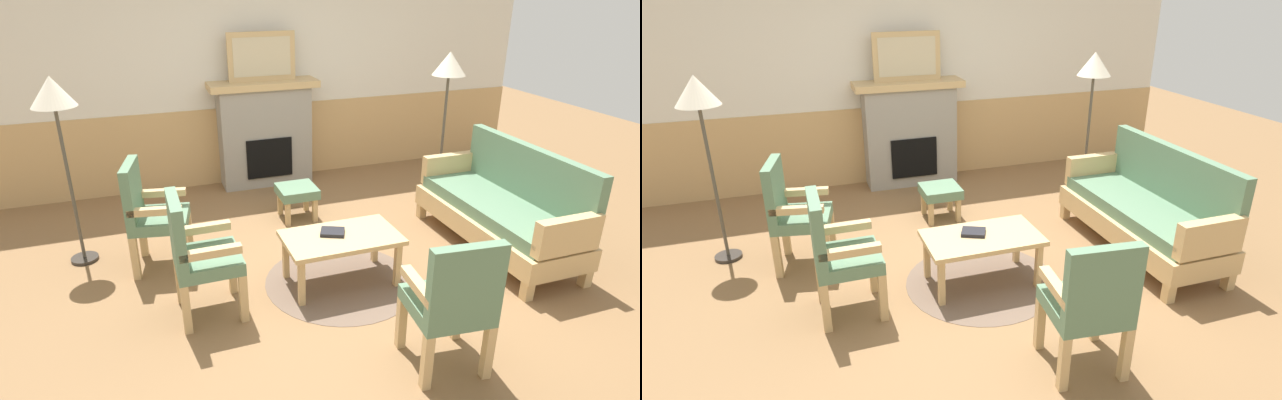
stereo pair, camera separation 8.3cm
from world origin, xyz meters
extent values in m
plane|color=olive|center=(0.00, 0.00, 0.00)|extent=(14.00, 14.00, 0.00)
cube|color=silver|center=(0.00, 2.60, 1.35)|extent=(7.20, 0.12, 2.70)
cube|color=tan|center=(0.00, 2.53, 0.47)|extent=(7.20, 0.02, 0.95)
cube|color=gray|center=(0.00, 2.35, 0.60)|extent=(1.10, 0.36, 1.20)
cube|color=black|center=(0.00, 2.16, 0.38)|extent=(0.56, 0.02, 0.48)
cube|color=tan|center=(0.00, 2.35, 1.24)|extent=(1.30, 0.44, 0.08)
cube|color=tan|center=(0.00, 2.35, 1.56)|extent=(0.80, 0.03, 0.56)
cube|color=beige|center=(0.00, 2.33, 1.56)|extent=(0.68, 0.01, 0.44)
cube|color=tan|center=(1.31, 0.75, 0.08)|extent=(0.08, 0.08, 0.16)
cube|color=tan|center=(1.31, -0.93, 0.08)|extent=(0.08, 0.08, 0.16)
cube|color=tan|center=(1.91, 0.75, 0.08)|extent=(0.08, 0.08, 0.16)
cube|color=tan|center=(1.91, -0.93, 0.08)|extent=(0.08, 0.08, 0.16)
cube|color=tan|center=(1.61, -0.09, 0.26)|extent=(0.70, 1.80, 0.20)
cube|color=#5B7F60|center=(1.61, -0.09, 0.42)|extent=(0.60, 1.70, 0.12)
cube|color=#5B7F60|center=(1.91, -0.09, 0.73)|extent=(0.10, 1.70, 0.50)
cube|color=tan|center=(1.61, 0.76, 0.53)|extent=(0.60, 0.10, 0.30)
cube|color=tan|center=(1.61, -0.94, 0.53)|extent=(0.60, 0.10, 0.30)
cube|color=tan|center=(-0.42, -0.39, 0.20)|extent=(0.05, 0.05, 0.40)
cube|color=tan|center=(0.42, -0.39, 0.20)|extent=(0.05, 0.05, 0.40)
cube|color=tan|center=(-0.42, 0.05, 0.20)|extent=(0.05, 0.05, 0.40)
cube|color=tan|center=(0.42, 0.05, 0.20)|extent=(0.05, 0.05, 0.40)
cube|color=tan|center=(0.00, -0.17, 0.42)|extent=(0.96, 0.56, 0.04)
cylinder|color=brown|center=(0.00, -0.17, 0.00)|extent=(1.29, 1.29, 0.01)
cube|color=black|center=(-0.06, -0.12, 0.46)|extent=(0.24, 0.23, 0.03)
cube|color=tan|center=(-0.11, 1.04, 0.13)|extent=(0.05, 0.05, 0.26)
cube|color=tan|center=(0.19, 1.04, 0.13)|extent=(0.05, 0.05, 0.26)
cube|color=tan|center=(-0.11, 1.34, 0.13)|extent=(0.05, 0.05, 0.26)
cube|color=tan|center=(0.19, 1.34, 0.13)|extent=(0.05, 0.05, 0.26)
cube|color=#5B7F60|center=(0.04, 1.19, 0.31)|extent=(0.40, 0.40, 0.10)
cube|color=tan|center=(-1.14, 0.80, 0.20)|extent=(0.07, 0.07, 0.40)
cube|color=tan|center=(-1.22, 0.39, 0.20)|extent=(0.07, 0.07, 0.40)
cube|color=tan|center=(-1.55, 0.88, 0.20)|extent=(0.07, 0.07, 0.40)
cube|color=tan|center=(-1.63, 0.47, 0.20)|extent=(0.07, 0.07, 0.40)
cube|color=#5B7F60|center=(-1.39, 0.63, 0.45)|extent=(0.56, 0.56, 0.10)
cube|color=#5B7F60|center=(-1.58, 0.67, 0.74)|extent=(0.17, 0.49, 0.48)
cube|color=tan|center=(-1.35, 0.83, 0.62)|extent=(0.45, 0.15, 0.06)
cube|color=tan|center=(-1.43, 0.43, 0.62)|extent=(0.45, 0.15, 0.06)
cube|color=tan|center=(-0.89, -0.02, 0.20)|extent=(0.06, 0.06, 0.40)
cube|color=tan|center=(-0.89, -0.44, 0.20)|extent=(0.06, 0.06, 0.40)
cube|color=tan|center=(-1.31, -0.02, 0.20)|extent=(0.06, 0.06, 0.40)
cube|color=tan|center=(-1.31, -0.44, 0.20)|extent=(0.06, 0.06, 0.40)
cube|color=#5B7F60|center=(-1.10, -0.23, 0.45)|extent=(0.48, 0.48, 0.10)
cube|color=#5B7F60|center=(-1.30, -0.23, 0.74)|extent=(0.08, 0.48, 0.48)
cube|color=tan|center=(-1.10, -0.03, 0.62)|extent=(0.44, 0.07, 0.06)
cube|color=tan|center=(-1.10, -0.44, 0.62)|extent=(0.44, 0.07, 0.06)
cube|color=tan|center=(0.07, -1.11, 0.20)|extent=(0.07, 0.07, 0.40)
cube|color=tan|center=(0.49, -1.15, 0.20)|extent=(0.07, 0.07, 0.40)
cube|color=tan|center=(0.03, -1.52, 0.20)|extent=(0.07, 0.07, 0.40)
cube|color=tan|center=(0.45, -1.57, 0.20)|extent=(0.07, 0.07, 0.40)
cube|color=#5B7F60|center=(0.26, -1.34, 0.45)|extent=(0.53, 0.53, 0.10)
cube|color=#5B7F60|center=(0.24, -1.54, 0.74)|extent=(0.49, 0.13, 0.48)
cube|color=tan|center=(0.06, -1.32, 0.62)|extent=(0.12, 0.44, 0.06)
cube|color=tan|center=(0.47, -1.36, 0.62)|extent=(0.12, 0.44, 0.06)
cylinder|color=#332D28|center=(1.78, 1.18, 0.01)|extent=(0.24, 0.24, 0.03)
cylinder|color=#4C473D|center=(1.78, 1.18, 0.73)|extent=(0.03, 0.03, 1.40)
cone|color=silver|center=(1.78, 1.18, 1.55)|extent=(0.36, 0.36, 0.25)
cylinder|color=#332D28|center=(-2.08, 0.97, 0.01)|extent=(0.24, 0.24, 0.03)
cylinder|color=#4C473D|center=(-2.08, 0.97, 0.73)|extent=(0.03, 0.03, 1.40)
cone|color=silver|center=(-2.08, 0.97, 1.55)|extent=(0.36, 0.36, 0.25)
camera|label=1|loc=(-1.47, -3.74, 2.39)|focal=29.35mm
camera|label=2|loc=(-1.39, -3.77, 2.39)|focal=29.35mm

